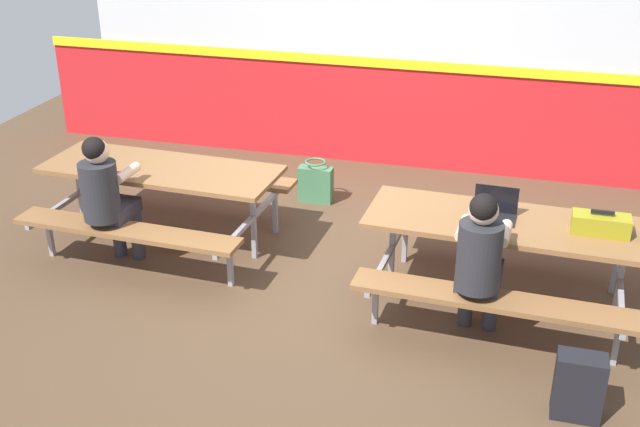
# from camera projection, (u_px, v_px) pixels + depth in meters

# --- Properties ---
(ground_plane) EXTENTS (10.00, 10.00, 0.02)m
(ground_plane) POSITION_uv_depth(u_px,v_px,m) (320.00, 273.00, 6.62)
(ground_plane) COLOR #4C3826
(accent_backdrop) EXTENTS (8.00, 0.14, 2.60)m
(accent_backdrop) POSITION_uv_depth(u_px,v_px,m) (387.00, 53.00, 8.39)
(accent_backdrop) COLOR red
(accent_backdrop) RESTS_ON ground
(picnic_table_left) EXTENTS (2.08, 1.63, 0.74)m
(picnic_table_left) POSITION_uv_depth(u_px,v_px,m) (162.00, 185.00, 6.85)
(picnic_table_left) COLOR brown
(picnic_table_left) RESTS_ON ground
(picnic_table_right) EXTENTS (2.08, 1.63, 0.74)m
(picnic_table_right) POSITION_uv_depth(u_px,v_px,m) (504.00, 241.00, 5.87)
(picnic_table_right) COLOR brown
(picnic_table_right) RESTS_ON ground
(student_nearer) EXTENTS (0.37, 0.53, 1.21)m
(student_nearer) POSITION_uv_depth(u_px,v_px,m) (106.00, 192.00, 6.37)
(student_nearer) COLOR #2D2D38
(student_nearer) RESTS_ON ground
(student_further) EXTENTS (0.37, 0.53, 1.21)m
(student_further) POSITION_uv_depth(u_px,v_px,m) (480.00, 257.00, 5.37)
(student_further) COLOR #2D2D38
(student_further) RESTS_ON ground
(laptop_dark) EXTENTS (0.33, 0.23, 0.22)m
(laptop_dark) POSITION_uv_depth(u_px,v_px,m) (494.00, 212.00, 5.84)
(laptop_dark) COLOR black
(laptop_dark) RESTS_ON picnic_table_right
(toolbox_grey) EXTENTS (0.40, 0.18, 0.18)m
(toolbox_grey) POSITION_uv_depth(u_px,v_px,m) (601.00, 224.00, 5.59)
(toolbox_grey) COLOR olive
(toolbox_grey) RESTS_ON picnic_table_right
(backpack_dark) EXTENTS (0.30, 0.22, 0.44)m
(backpack_dark) POSITION_uv_depth(u_px,v_px,m) (579.00, 386.00, 4.87)
(backpack_dark) COLOR black
(backpack_dark) RESTS_ON ground
(tote_bag_bright) EXTENTS (0.34, 0.21, 0.43)m
(tote_bag_bright) POSITION_uv_depth(u_px,v_px,m) (316.00, 183.00, 7.86)
(tote_bag_bright) COLOR #3F724C
(tote_bag_bright) RESTS_ON ground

